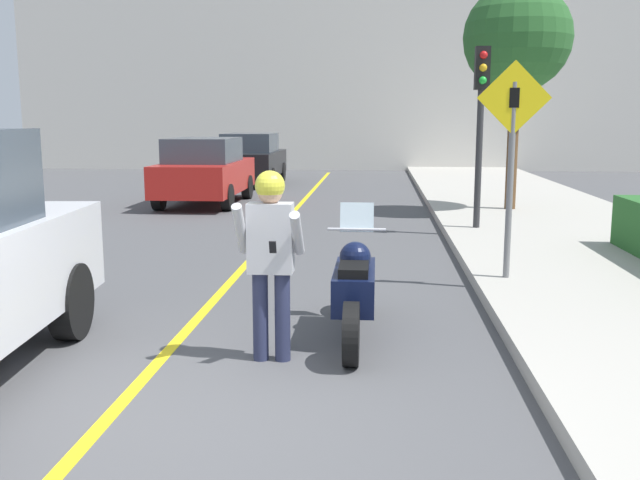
{
  "coord_description": "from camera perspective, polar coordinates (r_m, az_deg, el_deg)",
  "views": [
    {
      "loc": [
        1.34,
        -4.66,
        2.17
      ],
      "look_at": [
        0.77,
        2.45,
        0.94
      ],
      "focal_mm": 40.0,
      "sensor_mm": 36.0,
      "label": 1
    }
  ],
  "objects": [
    {
      "name": "street_tree",
      "position": [
        16.56,
        15.5,
        15.23
      ],
      "size": [
        2.34,
        2.34,
        4.89
      ],
      "color": "brown",
      "rests_on": "sidewalk_curb"
    },
    {
      "name": "crossing_sign",
      "position": [
        9.22,
        15.09,
        7.04
      ],
      "size": [
        0.91,
        0.08,
        2.71
      ],
      "color": "slate",
      "rests_on": "sidewalk_curb"
    },
    {
      "name": "motorcycle",
      "position": [
        7.13,
        2.78,
        -3.89
      ],
      "size": [
        0.62,
        2.3,
        1.27
      ],
      "color": "black",
      "rests_on": "ground"
    },
    {
      "name": "person_biker",
      "position": [
        6.31,
        -3.98,
        -0.48
      ],
      "size": [
        0.59,
        0.47,
        1.72
      ],
      "color": "#282D4C",
      "rests_on": "ground"
    },
    {
      "name": "building_backdrop",
      "position": [
        30.74,
        2.12,
        12.97
      ],
      "size": [
        28.0,
        1.2,
        7.82
      ],
      "color": "beige",
      "rests_on": "ground"
    },
    {
      "name": "parked_car_black",
      "position": [
        23.77,
        -5.53,
        6.52
      ],
      "size": [
        1.88,
        4.2,
        1.68
      ],
      "color": "black",
      "rests_on": "ground"
    },
    {
      "name": "road_center_line",
      "position": [
        11.05,
        -5.63,
        -1.61
      ],
      "size": [
        0.12,
        36.0,
        0.01
      ],
      "color": "yellow",
      "rests_on": "ground"
    },
    {
      "name": "traffic_light",
      "position": [
        13.43,
        12.76,
        10.71
      ],
      "size": [
        0.26,
        0.3,
        3.27
      ],
      "color": "#2D2D30",
      "rests_on": "sidewalk_curb"
    },
    {
      "name": "ground_plane",
      "position": [
        5.32,
        -10.81,
        -14.52
      ],
      "size": [
        80.0,
        80.0,
        0.0
      ],
      "primitive_type": "plane",
      "color": "#4C4C4F"
    },
    {
      "name": "parked_car_red",
      "position": [
        18.34,
        -9.19,
        5.5
      ],
      "size": [
        1.88,
        4.2,
        1.68
      ],
      "color": "black",
      "rests_on": "ground"
    }
  ]
}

